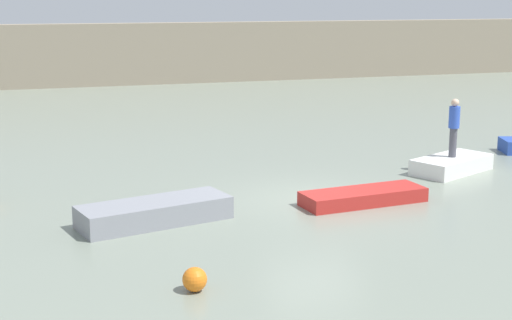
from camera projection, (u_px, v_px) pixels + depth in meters
The scene contains 7 objects.
ground_plane at pixel (313, 200), 19.55m from camera, with size 120.00×120.00×0.00m, color gray.
embankment_wall at pixel (142, 54), 44.51m from camera, with size 80.00×1.20×3.58m, color gray.
rowboat_grey at pixel (155, 212), 17.50m from camera, with size 3.53×1.22×0.53m, color gray.
rowboat_red at pixel (363, 197), 19.18m from camera, with size 3.24×1.05×0.36m, color red.
rowboat_white at pixel (452, 165), 22.54m from camera, with size 2.63×1.24×0.47m, color white.
person_blue_shirt at pixel (454, 125), 22.28m from camera, with size 0.32×0.32×1.75m.
mooring_buoy at pixel (195, 279), 13.48m from camera, with size 0.45×0.45×0.45m, color orange.
Camera 1 is at (-7.13, -17.53, 5.21)m, focal length 52.90 mm.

